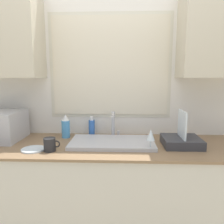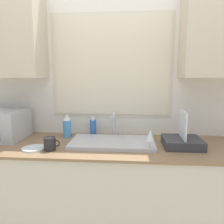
{
  "view_description": "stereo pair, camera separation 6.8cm",
  "coord_description": "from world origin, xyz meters",
  "px_view_note": "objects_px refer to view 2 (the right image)",
  "views": [
    {
      "loc": [
        0.1,
        -1.42,
        1.5
      ],
      "look_at": [
        0.03,
        0.3,
        1.22
      ],
      "focal_mm": 35.0,
      "sensor_mm": 36.0,
      "label": 1
    },
    {
      "loc": [
        0.17,
        -1.41,
        1.5
      ],
      "look_at": [
        0.03,
        0.3,
        1.22
      ],
      "focal_mm": 35.0,
      "sensor_mm": 36.0,
      "label": 2
    }
  ],
  "objects_px": {
    "wine_glass": "(150,136)",
    "dish_rack": "(182,141)",
    "mug_near_sink": "(50,144)",
    "microwave": "(0,125)",
    "faucet": "(115,122)",
    "spray_bottle": "(67,126)",
    "soap_bottle": "(93,127)"
  },
  "relations": [
    {
      "from": "microwave",
      "to": "spray_bottle",
      "type": "bearing_deg",
      "value": 9.19
    },
    {
      "from": "faucet",
      "to": "dish_rack",
      "type": "height_order",
      "value": "dish_rack"
    },
    {
      "from": "microwave",
      "to": "dish_rack",
      "type": "xyz_separation_m",
      "value": [
        1.59,
        -0.11,
        -0.08
      ]
    },
    {
      "from": "microwave",
      "to": "soap_bottle",
      "type": "relative_size",
      "value": 2.27
    },
    {
      "from": "soap_bottle",
      "to": "wine_glass",
      "type": "relative_size",
      "value": 1.11
    },
    {
      "from": "microwave",
      "to": "mug_near_sink",
      "type": "bearing_deg",
      "value": -26.41
    },
    {
      "from": "microwave",
      "to": "dish_rack",
      "type": "bearing_deg",
      "value": -3.86
    },
    {
      "from": "soap_bottle",
      "to": "wine_glass",
      "type": "distance_m",
      "value": 0.65
    },
    {
      "from": "faucet",
      "to": "dish_rack",
      "type": "bearing_deg",
      "value": -21.03
    },
    {
      "from": "dish_rack",
      "to": "mug_near_sink",
      "type": "xyz_separation_m",
      "value": [
        -1.03,
        -0.17,
        0.0
      ]
    },
    {
      "from": "microwave",
      "to": "wine_glass",
      "type": "bearing_deg",
      "value": -10.38
    },
    {
      "from": "faucet",
      "to": "wine_glass",
      "type": "bearing_deg",
      "value": -50.14
    },
    {
      "from": "microwave",
      "to": "wine_glass",
      "type": "height_order",
      "value": "microwave"
    },
    {
      "from": "spray_bottle",
      "to": "soap_bottle",
      "type": "distance_m",
      "value": 0.24
    },
    {
      "from": "faucet",
      "to": "mug_near_sink",
      "type": "xyz_separation_m",
      "value": [
        -0.47,
        -0.39,
        -0.09
      ]
    },
    {
      "from": "dish_rack",
      "to": "spray_bottle",
      "type": "distance_m",
      "value": 1.03
    },
    {
      "from": "faucet",
      "to": "microwave",
      "type": "distance_m",
      "value": 1.04
    },
    {
      "from": "spray_bottle",
      "to": "mug_near_sink",
      "type": "relative_size",
      "value": 1.73
    },
    {
      "from": "soap_bottle",
      "to": "faucet",
      "type": "bearing_deg",
      "value": -16.34
    },
    {
      "from": "dish_rack",
      "to": "mug_near_sink",
      "type": "relative_size",
      "value": 2.4
    },
    {
      "from": "dish_rack",
      "to": "soap_bottle",
      "type": "xyz_separation_m",
      "value": [
        -0.77,
        0.28,
        0.03
      ]
    },
    {
      "from": "microwave",
      "to": "dish_rack",
      "type": "height_order",
      "value": "dish_rack"
    },
    {
      "from": "dish_rack",
      "to": "mug_near_sink",
      "type": "height_order",
      "value": "dish_rack"
    },
    {
      "from": "faucet",
      "to": "soap_bottle",
      "type": "xyz_separation_m",
      "value": [
        -0.21,
        0.06,
        -0.06
      ]
    },
    {
      "from": "spray_bottle",
      "to": "wine_glass",
      "type": "xyz_separation_m",
      "value": [
        0.74,
        -0.34,
        0.02
      ]
    },
    {
      "from": "microwave",
      "to": "mug_near_sink",
      "type": "xyz_separation_m",
      "value": [
        0.56,
        -0.28,
        -0.08
      ]
    },
    {
      "from": "wine_glass",
      "to": "mug_near_sink",
      "type": "bearing_deg",
      "value": -177.27
    },
    {
      "from": "wine_glass",
      "to": "dish_rack",
      "type": "bearing_deg",
      "value": 26.71
    },
    {
      "from": "faucet",
      "to": "microwave",
      "type": "xyz_separation_m",
      "value": [
        -1.03,
        -0.11,
        -0.02
      ]
    },
    {
      "from": "faucet",
      "to": "soap_bottle",
      "type": "relative_size",
      "value": 1.3
    },
    {
      "from": "spray_bottle",
      "to": "wine_glass",
      "type": "distance_m",
      "value": 0.81
    },
    {
      "from": "mug_near_sink",
      "to": "soap_bottle",
      "type": "bearing_deg",
      "value": 60.01
    }
  ]
}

